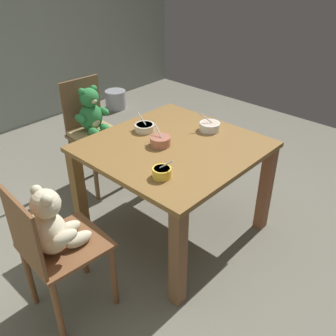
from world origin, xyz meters
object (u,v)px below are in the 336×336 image
Objects in this scene: teddy_chair_far_center at (93,123)px; metal_pail at (116,99)px; dining_table at (173,161)px; teddy_chair_near_left at (53,234)px; porridge_bowl_terracotta_center at (160,141)px; porridge_bowl_white_near_right at (210,126)px; porridge_bowl_yellow_near_left at (162,172)px; porridge_bowl_cream_far_center at (145,127)px.

metal_pail is (1.24, 1.22, -0.46)m from teddy_chair_far_center.
teddy_chair_far_center reaches higher than dining_table.
teddy_chair_near_left reaches higher than porridge_bowl_terracotta_center.
porridge_bowl_terracotta_center is at bearing 166.47° from porridge_bowl_white_near_right.
porridge_bowl_white_near_right is at bearing 3.54° from teddy_chair_near_left.
porridge_bowl_white_near_right is at bearing 14.72° from porridge_bowl_yellow_near_left.
teddy_chair_near_left is 5.69× the size of porridge_bowl_cream_far_center.
porridge_bowl_yellow_near_left is at bearing -165.28° from porridge_bowl_white_near_right.
teddy_chair_far_center is at bearing 88.42° from porridge_bowl_cream_far_center.
porridge_bowl_cream_far_center is at bearing 70.21° from porridge_bowl_terracotta_center.
porridge_bowl_terracotta_center is at bearing -109.79° from porridge_bowl_cream_far_center.
dining_table is 0.43m from porridge_bowl_yellow_near_left.
teddy_chair_near_left reaches higher than dining_table.
dining_table is 4.00× the size of metal_pail.
porridge_bowl_terracotta_center is at bearing -2.39° from teddy_chair_far_center.
porridge_bowl_yellow_near_left reaches higher than dining_table.
porridge_bowl_cream_far_center is at bearing -124.16° from metal_pail.
dining_table is 0.95m from teddy_chair_near_left.
teddy_chair_near_left is 0.94× the size of teddy_chair_far_center.
teddy_chair_near_left is 3.14m from metal_pail.
teddy_chair_far_center reaches higher than teddy_chair_near_left.
teddy_chair_near_left is at bearing -174.84° from porridge_bowl_terracotta_center.
porridge_bowl_cream_far_center is at bearing 22.25° from teddy_chair_near_left.
teddy_chair_far_center is at bearing 48.24° from teddy_chair_near_left.
teddy_chair_far_center reaches higher than porridge_bowl_yellow_near_left.
porridge_bowl_terracotta_center is at bearing 136.72° from dining_table.
porridge_bowl_white_near_right is (0.40, -0.10, -0.00)m from porridge_bowl_terracotta_center.
porridge_bowl_cream_far_center is (0.08, 0.23, -0.01)m from porridge_bowl_terracotta_center.
porridge_bowl_terracotta_center is 0.41m from porridge_bowl_white_near_right.
teddy_chair_far_center is 6.07× the size of porridge_bowl_cream_far_center.
porridge_bowl_yellow_near_left is 0.39m from porridge_bowl_terracotta_center.
porridge_bowl_white_near_right is at bearing -6.24° from dining_table.
porridge_bowl_white_near_right is 0.55× the size of metal_pail.
metal_pail is at bearing 55.63° from porridge_bowl_yellow_near_left.
porridge_bowl_terracotta_center is 2.56m from metal_pail.
teddy_chair_far_center is (0.04, 0.93, -0.01)m from dining_table.
porridge_bowl_white_near_right is at bearing -113.29° from metal_pail.
dining_table is at bearing 1.90° from teddy_chair_far_center.
metal_pail is at bearing 138.71° from teddy_chair_far_center.
teddy_chair_near_left is 1.37m from teddy_chair_far_center.
teddy_chair_far_center is 0.90m from porridge_bowl_terracotta_center.
teddy_chair_far_center is 1.03m from porridge_bowl_white_near_right.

